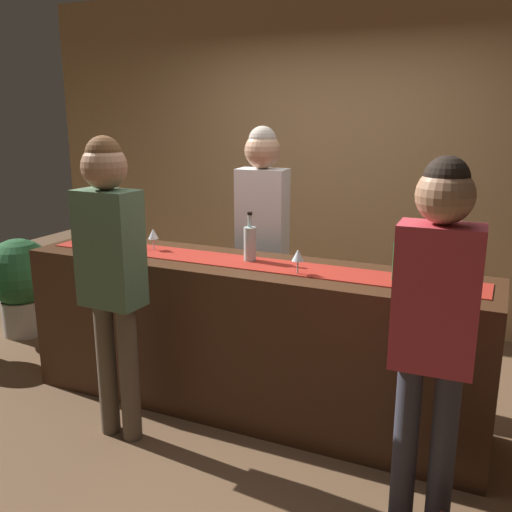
{
  "coord_description": "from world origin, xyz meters",
  "views": [
    {
      "loc": [
        1.39,
        -2.92,
        1.83
      ],
      "look_at": [
        0.06,
        0.0,
        1.01
      ],
      "focal_mm": 39.26,
      "sensor_mm": 36.0,
      "label": 1
    }
  ],
  "objects": [
    {
      "name": "ground_plane",
      "position": [
        0.0,
        0.0,
        0.0
      ],
      "size": [
        10.0,
        10.0,
        0.0
      ],
      "primitive_type": "plane",
      "color": "brown"
    },
    {
      "name": "back_wall",
      "position": [
        0.0,
        1.9,
        1.45
      ],
      "size": [
        6.0,
        0.12,
        2.9
      ],
      "primitive_type": "cube",
      "color": "tan",
      "rests_on": "ground"
    },
    {
      "name": "bar_counter",
      "position": [
        0.0,
        0.0,
        0.48
      ],
      "size": [
        2.87,
        0.6,
        0.96
      ],
      "primitive_type": "cube",
      "color": "#3D2314",
      "rests_on": "ground"
    },
    {
      "name": "counter_runner_cloth",
      "position": [
        0.0,
        0.0,
        0.96
      ],
      "size": [
        2.73,
        0.28,
        0.01
      ],
      "primitive_type": "cube",
      "color": "maroon",
      "rests_on": "bar_counter"
    },
    {
      "name": "wine_bottle_clear",
      "position": [
        -0.0,
        0.04,
        1.07
      ],
      "size": [
        0.07,
        0.07,
        0.3
      ],
      "color": "#B2C6C1",
      "rests_on": "bar_counter"
    },
    {
      "name": "wine_bottle_green",
      "position": [
        0.9,
        -0.0,
        1.07
      ],
      "size": [
        0.07,
        0.07,
        0.3
      ],
      "color": "#194723",
      "rests_on": "bar_counter"
    },
    {
      "name": "wine_glass_near_customer",
      "position": [
        -0.69,
        0.03,
        1.06
      ],
      "size": [
        0.07,
        0.07,
        0.14
      ],
      "color": "silver",
      "rests_on": "bar_counter"
    },
    {
      "name": "wine_glass_mid_counter",
      "position": [
        0.36,
        -0.1,
        1.06
      ],
      "size": [
        0.07,
        0.07,
        0.14
      ],
      "color": "silver",
      "rests_on": "bar_counter"
    },
    {
      "name": "bartender",
      "position": [
        -0.16,
        0.58,
        1.09
      ],
      "size": [
        0.35,
        0.24,
        1.75
      ],
      "rotation": [
        0.0,
        0.0,
        3.21
      ],
      "color": "#26262B",
      "rests_on": "ground"
    },
    {
      "name": "customer_sipping",
      "position": [
        1.16,
        -0.61,
        1.03
      ],
      "size": [
        0.35,
        0.23,
        1.67
      ],
      "rotation": [
        0.0,
        0.0,
        0.03
      ],
      "color": "#33333D",
      "rests_on": "ground"
    },
    {
      "name": "customer_browsing",
      "position": [
        -0.54,
        -0.58,
        1.07
      ],
      "size": [
        0.35,
        0.24,
        1.72
      ],
      "rotation": [
        0.0,
        0.0,
        -0.03
      ],
      "color": "brown",
      "rests_on": "ground"
    },
    {
      "name": "potted_plant_tall",
      "position": [
        -2.26,
        0.34,
        0.48
      ],
      "size": [
        0.56,
        0.56,
        0.82
      ],
      "color": "#9E9389",
      "rests_on": "ground"
    }
  ]
}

